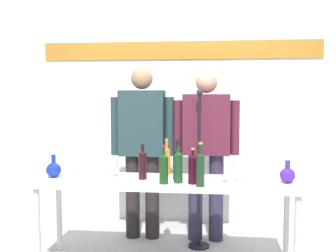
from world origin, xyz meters
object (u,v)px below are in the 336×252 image
(presenter_left, at_px, (142,140))
(wine_bottle_1, at_px, (178,166))
(wine_bottle_2, at_px, (164,168))
(wine_glass_right_2, at_px, (227,169))
(wine_glass_right_3, at_px, (246,169))
(wine_glass_left_1, at_px, (99,165))
(wine_glass_right_1, at_px, (238,168))
(wine_glass_right_0, at_px, (235,164))
(decanter_blue_left, at_px, (54,169))
(wine_bottle_4, at_px, (193,168))
(wine_bottle_5, at_px, (143,164))
(wine_bottle_0, at_px, (200,168))
(microphone_stand, at_px, (199,195))
(presenter_right, at_px, (206,144))
(decanter_blue_right, at_px, (287,175))
(wine_bottle_6, at_px, (167,160))
(wine_glass_left_2, at_px, (114,164))
(wine_glass_left_0, at_px, (73,162))
(display_table, at_px, (166,188))
(wine_bottle_3, at_px, (177,163))

(presenter_left, bearing_deg, wine_bottle_1, -60.39)
(wine_bottle_2, height_order, wine_glass_right_2, wine_bottle_2)
(wine_glass_right_2, distance_m, wine_glass_right_3, 0.19)
(wine_glass_left_1, bearing_deg, wine_glass_right_1, -7.63)
(wine_glass_right_0, xyz_separation_m, wine_glass_right_3, (0.08, -0.18, -0.01))
(decanter_blue_left, xyz_separation_m, wine_glass_right_1, (1.56, -0.02, 0.05))
(wine_bottle_4, xyz_separation_m, wine_bottle_5, (-0.43, 0.13, 0.00))
(decanter_blue_left, bearing_deg, wine_bottle_0, -9.08)
(wine_glass_right_2, xyz_separation_m, microphone_stand, (-0.24, 0.53, -0.35))
(presenter_right, bearing_deg, decanter_blue_right, -44.96)
(wine_bottle_2, xyz_separation_m, wine_glass_right_2, (0.50, 0.06, -0.02))
(wine_bottle_6, height_order, wine_glass_right_3, wine_bottle_6)
(wine_bottle_4, height_order, wine_glass_left_2, wine_bottle_4)
(decanter_blue_right, xyz_separation_m, presenter_right, (-0.66, 0.66, 0.16))
(wine_glass_left_2, xyz_separation_m, wine_glass_right_3, (1.11, -0.02, -0.02))
(wine_bottle_4, xyz_separation_m, wine_glass_left_1, (-0.84, 0.26, -0.04))
(wine_glass_left_0, bearing_deg, microphone_stand, 18.48)
(wine_bottle_1, height_order, wine_glass_left_2, wine_bottle_1)
(wine_bottle_0, height_order, wine_glass_right_3, wine_bottle_0)
(wine_bottle_5, height_order, wine_glass_right_0, wine_bottle_5)
(wine_bottle_6, bearing_deg, microphone_stand, 39.52)
(decanter_blue_left, xyz_separation_m, decanter_blue_right, (1.95, 0.00, -0.00))
(wine_bottle_2, distance_m, wine_glass_right_1, 0.61)
(presenter_right, relative_size, wine_bottle_5, 5.65)
(wine_glass_right_2, bearing_deg, display_table, 170.77)
(wine_glass_right_2, relative_size, microphone_stand, 0.10)
(presenter_right, height_order, wine_bottle_5, presenter_right)
(wine_glass_right_0, height_order, wine_glass_right_2, same)
(wine_glass_right_3, bearing_deg, wine_glass_right_2, -143.34)
(wine_bottle_4, height_order, wine_glass_right_1, wine_bottle_4)
(wine_bottle_2, bearing_deg, wine_bottle_1, 22.86)
(wine_bottle_1, distance_m, microphone_stand, 0.68)
(decanter_blue_left, distance_m, wine_glass_right_3, 1.62)
(presenter_right, bearing_deg, wine_glass_left_2, -142.23)
(wine_bottle_4, height_order, wine_glass_right_2, wine_bottle_4)
(wine_bottle_1, relative_size, wine_bottle_5, 1.09)
(wine_bottle_2, bearing_deg, wine_glass_right_0, 31.82)
(presenter_left, bearing_deg, wine_glass_right_1, -36.85)
(wine_glass_left_1, relative_size, wine_glass_right_2, 0.83)
(wine_bottle_1, bearing_deg, wine_bottle_0, -31.34)
(presenter_right, distance_m, wine_bottle_6, 0.56)
(wine_glass_right_2, bearing_deg, wine_bottle_4, -171.59)
(decanter_blue_right, bearing_deg, wine_bottle_3, 176.79)
(wine_bottle_4, distance_m, wine_glass_right_3, 0.45)
(wine_bottle_1, relative_size, wine_bottle_4, 1.12)
(wine_bottle_2, bearing_deg, wine_bottle_5, 142.23)
(presenter_right, distance_m, wine_bottle_1, 0.79)
(wine_bottle_4, bearing_deg, decanter_blue_right, 8.63)
(wine_bottle_6, height_order, wine_glass_left_2, wine_bottle_6)
(display_table, height_order, presenter_left, presenter_left)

